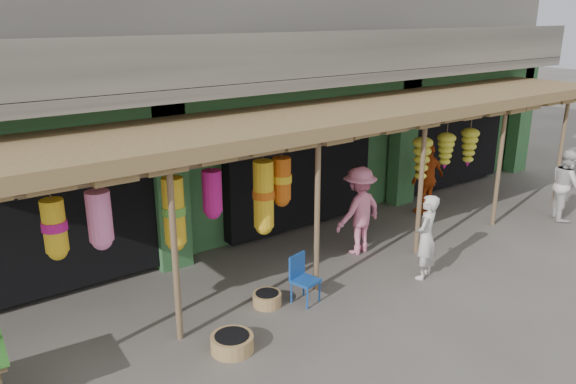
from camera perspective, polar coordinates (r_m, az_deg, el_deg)
ground at (r=10.61m, az=8.46°, el=-7.05°), size 80.00×80.00×0.00m
building at (r=13.53m, az=-5.94°, el=13.22°), size 16.40×6.80×7.00m
awning at (r=10.29m, az=5.41°, el=7.35°), size 14.00×2.70×2.79m
blue_chair at (r=8.99m, az=1.44°, el=-8.52°), size 0.45×0.46×0.78m
basket_mid at (r=7.96m, az=-5.70°, el=-15.04°), size 0.76×0.76×0.23m
basket_right at (r=9.02m, az=-2.14°, el=-10.83°), size 0.52×0.52×0.21m
person_front at (r=9.93m, az=13.83°, el=-4.46°), size 0.64×0.54×1.50m
person_right at (r=13.84m, az=26.46°, el=0.67°), size 0.97×0.97×1.59m
person_vendor at (r=13.13m, az=13.98°, el=1.36°), size 0.98×0.42×1.66m
person_shopper at (r=10.70m, az=7.22°, el=-1.88°), size 1.14×0.72×1.70m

